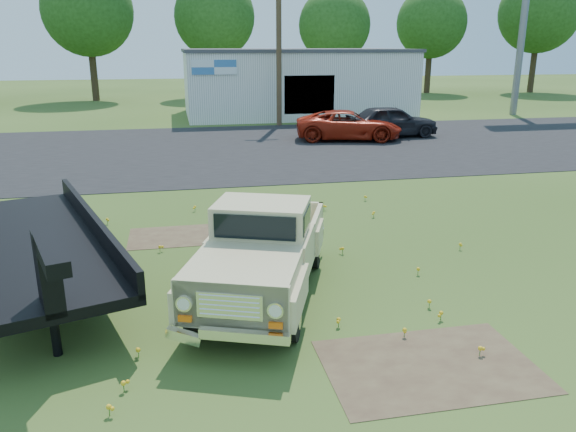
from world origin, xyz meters
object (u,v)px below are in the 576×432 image
object	(u,v)px
vintage_pickup_truck	(262,250)
red_pickup	(349,125)
dark_sedan	(391,121)
flatbed_trailer	(28,237)

from	to	relation	value
vintage_pickup_truck	red_pickup	size ratio (longest dim) A/B	0.98
vintage_pickup_truck	dark_sedan	distance (m)	19.28
dark_sedan	flatbed_trailer	bearing A→B (deg)	138.22
vintage_pickup_truck	dark_sedan	world-z (taller)	vintage_pickup_truck
red_pickup	vintage_pickup_truck	bearing A→B (deg)	170.08
vintage_pickup_truck	flatbed_trailer	xyz separation A→B (m)	(-4.17, 1.22, 0.11)
flatbed_trailer	red_pickup	distance (m)	18.82
vintage_pickup_truck	dark_sedan	bearing A→B (deg)	82.21
flatbed_trailer	red_pickup	size ratio (longest dim) A/B	1.47
flatbed_trailer	red_pickup	bearing A→B (deg)	36.14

